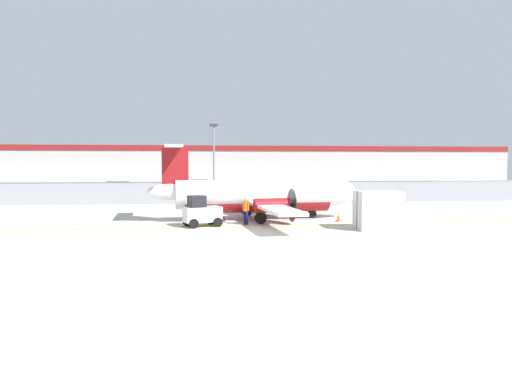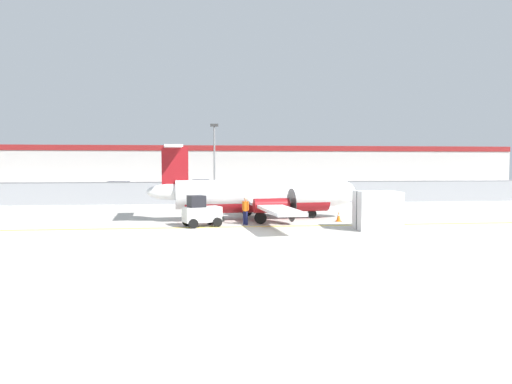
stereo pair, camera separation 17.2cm
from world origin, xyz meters
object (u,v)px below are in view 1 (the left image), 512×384
at_px(traffic_cone_near_left, 339,217).
at_px(parked_car_0, 118,188).
at_px(parked_car_1, 200,185).
at_px(parked_car_3, 352,189).
at_px(commuter_airplane, 261,196).
at_px(traffic_cone_near_right, 363,222).
at_px(cargo_container, 378,210).
at_px(baggage_tug, 202,212).
at_px(ground_crew_worker, 246,209).
at_px(parked_car_2, 272,186).
at_px(apron_light_pole, 214,158).

xyz_separation_m(traffic_cone_near_left, parked_car_0, (-18.64, 26.24, 0.58)).
bearing_deg(traffic_cone_near_left, parked_car_1, 106.07).
xyz_separation_m(parked_car_1, parked_car_3, (17.12, -10.63, 0.00)).
bearing_deg(traffic_cone_near_left, parked_car_0, 125.40).
distance_m(commuter_airplane, traffic_cone_near_right, 7.17).
xyz_separation_m(cargo_container, parked_car_3, (6.84, 24.79, -0.21)).
distance_m(baggage_tug, ground_crew_worker, 2.74).
bearing_deg(traffic_cone_near_left, cargo_container, -72.82).
relative_size(parked_car_1, parked_car_2, 1.02).
relative_size(baggage_tug, cargo_container, 1.02).
relative_size(ground_crew_worker, cargo_container, 0.68).
height_order(baggage_tug, traffic_cone_near_left, baggage_tug).
relative_size(cargo_container, parked_car_3, 0.59).
relative_size(ground_crew_worker, apron_light_pole, 0.23).
bearing_deg(parked_car_3, commuter_airplane, 53.74).
distance_m(traffic_cone_near_right, parked_car_3, 24.89).
xyz_separation_m(parked_car_2, apron_light_pole, (-7.81, -17.25, 3.41)).
relative_size(baggage_tug, parked_car_1, 0.60).
bearing_deg(cargo_container, traffic_cone_near_right, 119.04).
relative_size(parked_car_1, parked_car_3, 1.00).
height_order(traffic_cone_near_right, parked_car_1, parked_car_1).
xyz_separation_m(parked_car_0, parked_car_1, (9.52, 5.44, 0.00)).
height_order(ground_crew_worker, parked_car_1, same).
xyz_separation_m(ground_crew_worker, parked_car_1, (-2.95, 32.61, -0.06)).
xyz_separation_m(commuter_airplane, parked_car_3, (12.87, 19.42, -0.71)).
xyz_separation_m(baggage_tug, traffic_cone_near_left, (8.88, 1.38, -0.54)).
relative_size(cargo_container, traffic_cone_near_left, 3.93).
xyz_separation_m(parked_car_1, apron_light_pole, (1.32, -19.83, 3.41)).
relative_size(commuter_airplane, traffic_cone_near_right, 25.12).
bearing_deg(parked_car_2, apron_light_pole, 65.68).
bearing_deg(cargo_container, parked_car_1, 109.53).
distance_m(ground_crew_worker, traffic_cone_near_right, 7.10).
bearing_deg(parked_car_3, baggage_tug, 50.31).
distance_m(baggage_tug, parked_car_2, 31.74).
height_order(parked_car_0, parked_car_3, same).
distance_m(parked_car_1, parked_car_3, 20.15).
xyz_separation_m(baggage_tug, parked_car_0, (-9.76, 27.61, 0.04)).
height_order(ground_crew_worker, parked_car_0, same).
xyz_separation_m(traffic_cone_near_left, parked_car_1, (-9.12, 31.68, 0.58)).
xyz_separation_m(ground_crew_worker, parked_car_0, (-12.47, 27.17, -0.06)).
distance_m(baggage_tug, parked_car_3, 28.06).
xyz_separation_m(cargo_container, parked_car_0, (-19.80, 29.98, -0.21)).
bearing_deg(commuter_airplane, ground_crew_worker, -122.45).
bearing_deg(parked_car_2, baggage_tug, 73.78).
bearing_deg(parked_car_2, commuter_airplane, 79.96).
bearing_deg(parked_car_0, traffic_cone_near_right, -49.88).
height_order(traffic_cone_near_right, parked_car_3, parked_car_3).
bearing_deg(parked_car_2, cargo_container, 92.05).
height_order(traffic_cone_near_right, apron_light_pole, apron_light_pole).
distance_m(ground_crew_worker, parked_car_3, 26.16).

